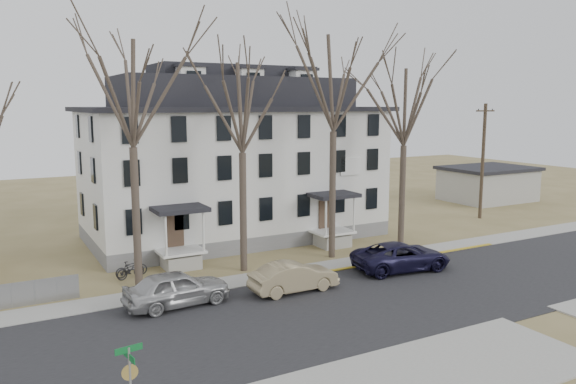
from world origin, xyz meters
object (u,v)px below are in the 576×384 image
boarding_house (234,162)px  utility_pole_far (483,160)px  bicycle_left (131,269)px  tree_center (334,76)px  tree_mid_right (405,102)px  car_navy (401,257)px  car_tan (294,278)px  tree_far_left (131,86)px  street_sign (130,378)px  car_silver (177,289)px  tree_mid_left (242,101)px  bicycle_right (131,270)px

boarding_house → utility_pole_far: 20.88m
utility_pole_far → bicycle_left: utility_pole_far is taller
tree_center → utility_pole_far: size_ratio=1.55×
tree_mid_right → car_navy: tree_mid_right is taller
utility_pole_far → car_tan: utility_pole_far is taller
tree_far_left → car_navy: 17.43m
tree_center → street_sign: bearing=-139.0°
car_tan → car_silver: bearing=81.7°
tree_mid_left → street_sign: size_ratio=4.56×
bicycle_right → street_sign: (-3.44, -14.94, 1.33)m
tree_center → tree_mid_right: (5.50, 0.00, -1.48)m
bicycle_left → tree_mid_right: bearing=-103.7°
tree_mid_right → car_silver: size_ratio=2.56×
car_tan → tree_mid_right: bearing=-66.9°
car_navy → bicycle_right: car_navy is taller
tree_mid_right → car_tan: (-10.81, -4.64, -8.85)m
boarding_house → car_tan: size_ratio=4.56×
car_silver → car_tan: size_ratio=1.09×
car_tan → car_navy: car_navy is taller
car_silver → car_navy: bearing=-95.9°
car_silver → street_sign: 10.67m
tree_mid_left → car_navy: (7.92, -4.33, -8.81)m
boarding_house → bicycle_right: (-9.08, -6.70, -4.88)m
tree_mid_right → car_tan: bearing=-156.8°
tree_center → car_tan: tree_center is taller
boarding_house → tree_far_left: bearing=-137.8°
boarding_house → utility_pole_far: size_ratio=2.19×
boarding_house → utility_pole_far: (20.50, -3.95, -0.47)m
street_sign → car_tan: bearing=32.5°
boarding_house → car_navy: 14.18m
boarding_house → tree_far_left: tree_far_left is taller
street_sign → tree_center: bearing=32.5°
bicycle_left → boarding_house: bearing=-62.4°
tree_mid_left → car_tan: size_ratio=2.79×
car_navy → utility_pole_far: bearing=-53.6°
tree_mid_right → street_sign: bearing=-147.3°
tree_mid_left → car_tan: (0.69, -4.64, -8.85)m
utility_pole_far → car_navy: size_ratio=1.66×
tree_center → bicycle_left: tree_center is taller
tree_far_left → car_silver: tree_far_left is taller
car_navy → car_tan: bearing=100.1°
car_tan → car_navy: size_ratio=0.80×
utility_pole_far → bicycle_left: size_ratio=5.28×
car_tan → bicycle_right: 9.11m
tree_far_left → tree_mid_right: tree_far_left is taller
tree_far_left → bicycle_right: (-0.08, 1.46, -9.84)m
tree_mid_right → utility_pole_far: size_ratio=1.34×
tree_center → tree_mid_left: bearing=180.0°
street_sign → tree_mid_left: bearing=46.3°
car_navy → bicycle_left: bearing=73.9°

